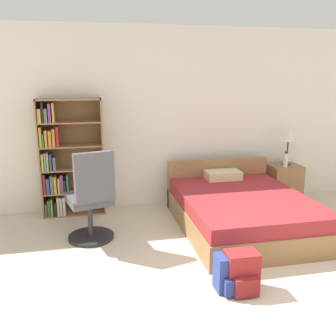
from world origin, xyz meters
The scene contains 9 objects.
wall_back centered at (0.00, 3.23, 1.30)m, with size 9.00×0.06×2.60m.
bookshelf centered at (-1.59, 3.03, 0.79)m, with size 0.85×0.29×1.62m.
bed centered at (0.62, 2.08, 0.24)m, with size 1.53×1.99×0.71m.
office_chair centered at (-1.25, 2.03, 0.51)m, with size 0.59×0.66×1.12m.
nightstand centered at (1.69, 2.93, 0.29)m, with size 0.47×0.45×0.57m.
table_lamp centered at (1.74, 2.96, 1.01)m, with size 0.21×0.21×0.55m.
water_bottle centered at (1.64, 2.83, 0.68)m, with size 0.07×0.07×0.23m.
backpack_red centered at (0.05, 0.69, 0.18)m, with size 0.30×0.28×0.38m.
backpack_blue centered at (-0.02, 0.72, 0.16)m, with size 0.31×0.26×0.34m.
Camera 1 is at (-1.25, -2.17, 1.93)m, focal length 40.00 mm.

